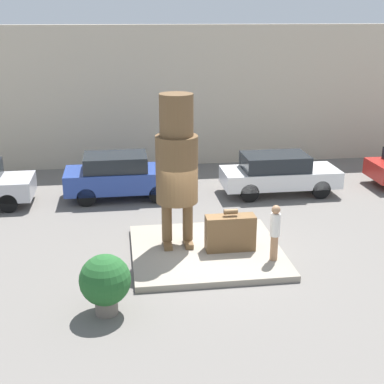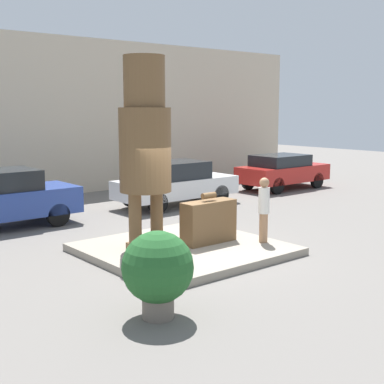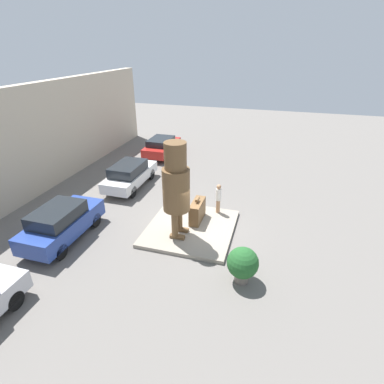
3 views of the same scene
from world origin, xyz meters
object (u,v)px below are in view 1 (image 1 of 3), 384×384
(statue_figure, at_px, (177,160))
(parked_car_white, at_px, (278,173))
(planter_pot, at_px, (105,281))
(parked_car_blue, at_px, (120,175))
(giant_suitcase, at_px, (230,233))
(tourist, at_px, (275,230))

(statue_figure, relative_size, parked_car_white, 1.00)
(planter_pot, bearing_deg, statue_figure, 58.08)
(parked_car_blue, relative_size, planter_pot, 2.86)
(giant_suitcase, xyz_separation_m, parked_car_white, (2.90, 5.06, 0.14))
(tourist, relative_size, parked_car_white, 0.36)
(parked_car_white, bearing_deg, parked_car_blue, 176.57)
(statue_figure, bearing_deg, planter_pot, -121.92)
(giant_suitcase, height_order, parked_car_blue, parked_car_blue)
(parked_car_white, xyz_separation_m, planter_pot, (-6.31, -7.71, -0.01))
(tourist, bearing_deg, planter_pot, -157.56)
(giant_suitcase, height_order, planter_pot, planter_pot)
(giant_suitcase, distance_m, parked_car_blue, 6.18)
(statue_figure, relative_size, tourist, 2.77)
(statue_figure, bearing_deg, tourist, -28.92)
(statue_figure, distance_m, planter_pot, 4.21)
(statue_figure, bearing_deg, parked_car_blue, 107.61)
(tourist, relative_size, parked_car_blue, 0.38)
(parked_car_blue, bearing_deg, tourist, -57.27)
(statue_figure, relative_size, giant_suitcase, 3.12)
(statue_figure, distance_m, tourist, 3.27)
(giant_suitcase, bearing_deg, tourist, -38.16)
(statue_figure, height_order, planter_pot, statue_figure)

